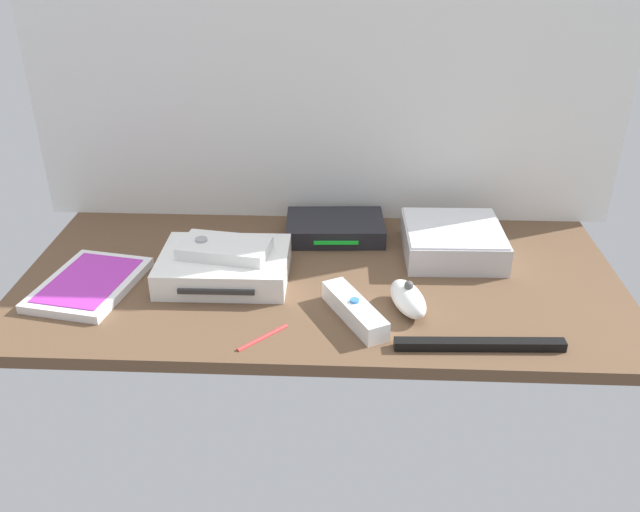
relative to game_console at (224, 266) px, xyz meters
The scene contains 11 objects.
ground_plane 16.16cm from the game_console, ahead, with size 100.00×48.00×2.00cm, color brown.
back_wall 42.28cm from the game_console, 58.18° to the left, with size 110.00×1.20×64.00cm, color white.
game_console is the anchor object (origin of this frame).
mini_computer 40.20cm from the game_console, 14.78° to the left, with size 17.33×17.33×5.30cm.
game_case 21.94cm from the game_console, 168.77° to the right, with size 16.81×21.15×1.56cm.
network_router 24.37cm from the game_console, 42.49° to the left, with size 18.59×13.05×3.40cm.
remote_wand 24.37cm from the game_console, 27.94° to the right, with size 10.20×14.73×3.40cm.
remote_nunchuk 30.90cm from the game_console, 16.21° to the right, with size 7.20×10.86×5.10cm.
remote_classic_pad 3.23cm from the game_console, 52.20° to the left, with size 15.45×10.11×2.40cm.
sensor_bar 43.18cm from the game_console, 25.07° to the right, with size 24.00×1.80×1.40cm, color black.
stylus_pen 19.11cm from the game_console, 64.04° to the right, with size 0.70×0.70×9.00cm, color red.
Camera 1 is at (4.27, -96.72, 55.86)cm, focal length 37.50 mm.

